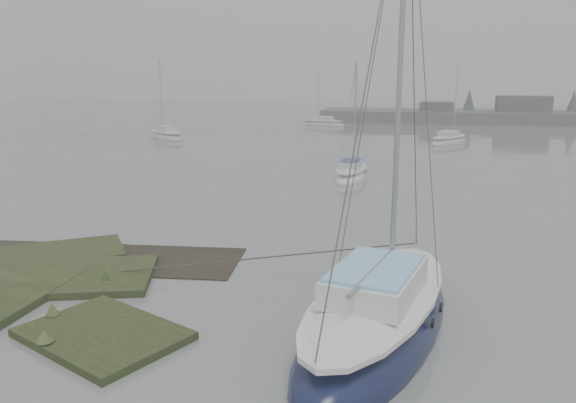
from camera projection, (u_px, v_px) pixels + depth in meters
The scene contains 6 objects.
ground at pixel (313, 154), 41.70m from camera, with size 160.00×160.00×0.00m, color slate.
sailboat_main at pixel (378, 320), 12.63m from camera, with size 4.31×8.28×11.15m.
sailboat_white at pixel (351, 175), 31.75m from camera, with size 1.97×5.07×7.01m.
sailboat_far_a at pixel (166, 136), 51.35m from camera, with size 5.29×4.94×7.71m.
sailboat_far_b at pixel (449, 141), 47.66m from camera, with size 4.16×5.22×7.22m.
sailboat_far_c at pixel (324, 124), 64.29m from camera, with size 5.22×2.43×7.08m.
Camera 1 is at (6.99, -10.91, 5.75)m, focal length 35.00 mm.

